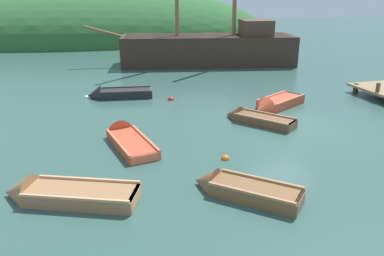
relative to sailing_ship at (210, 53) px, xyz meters
The scene contains 12 objects.
ground_plane 14.31m from the sailing_ship, 95.60° to the right, with size 120.00×120.00×0.00m, color #33564C.
shore_hill 20.22m from the sailing_ship, 108.04° to the left, with size 39.77×19.61×11.35m, color #2D602D.
sailing_ship is the anchor object (origin of this frame).
rowboat_far 20.74m from the sailing_ship, 119.47° to the right, with size 3.81×2.45×1.08m.
rowboat_near_dock 13.81m from the sailing_ship, 100.40° to the right, with size 2.63×3.04×0.92m.
rowboat_outer_left 16.43m from the sailing_ship, 119.20° to the right, with size 1.69×3.69×1.04m.
rowboat_portside 11.83m from the sailing_ship, 92.98° to the right, with size 3.34×2.54×1.07m.
rowboat_outer_right 11.01m from the sailing_ship, 134.77° to the right, with size 3.43×1.52×1.06m.
rowboat_center 19.90m from the sailing_ship, 106.00° to the right, with size 2.86×2.80×0.94m.
buoy_white 11.96m from the sailing_ship, 140.98° to the right, with size 0.29×0.29×0.29m, color white.
buoy_orange 17.55m from the sailing_ship, 106.69° to the right, with size 0.29×0.29×0.29m, color orange.
buoy_red 10.46m from the sailing_ship, 119.38° to the right, with size 0.34×0.34×0.34m, color red.
Camera 1 is at (-7.95, -13.58, 5.30)m, focal length 36.16 mm.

